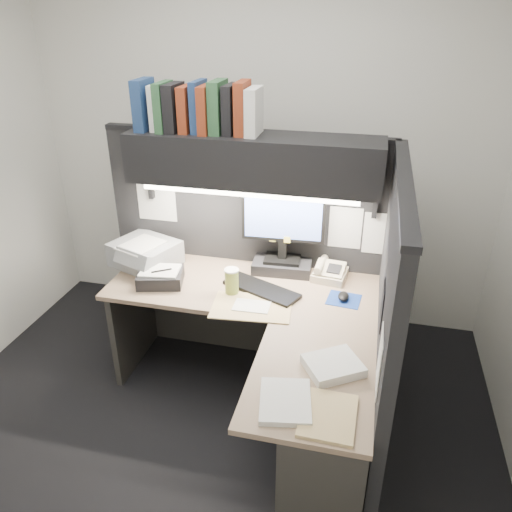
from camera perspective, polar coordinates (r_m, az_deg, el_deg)
name	(u,v)px	position (r m, az deg, el deg)	size (l,w,h in m)	color
floor	(205,431)	(3.25, -5.86, -19.31)	(3.50, 3.50, 0.00)	black
wall_back	(261,152)	(3.83, 0.54, 11.85)	(3.50, 0.04, 2.70)	white
partition_back	(246,250)	(3.49, -1.11, 0.71)	(1.90, 0.06, 1.60)	black
partition_right	(384,328)	(2.76, 14.46, -7.99)	(0.06, 1.50, 1.60)	black
desk	(274,387)	(2.86, 2.09, -14.68)	(1.70, 1.53, 0.73)	#8E725A
overhead_shelf	(253,160)	(3.06, -0.33, 10.93)	(1.55, 0.34, 0.30)	black
task_light_tube	(248,194)	(2.98, -0.96, 7.07)	(0.04, 0.04, 1.32)	white
monitor	(283,240)	(3.27, 3.09, 1.89)	(0.54, 0.26, 0.58)	black
keyboard	(262,289)	(3.13, 0.63, -3.81)	(0.50, 0.17, 0.02)	black
mousepad	(344,300)	(3.09, 10.01, -4.92)	(0.20, 0.18, 0.00)	navy
mouse	(343,296)	(3.08, 9.96, -4.55)	(0.07, 0.11, 0.04)	black
telephone	(330,273)	(3.29, 8.43, -1.88)	(0.21, 0.22, 0.08)	beige
coffee_cup	(232,282)	(3.08, -2.79, -3.00)	(0.08, 0.08, 0.16)	#B7AE49
printer	(145,253)	(3.50, -12.52, 0.30)	(0.41, 0.34, 0.16)	#95979A
notebook_stack	(161,277)	(3.26, -10.84, -2.38)	(0.28, 0.23, 0.08)	black
open_folder	(252,307)	(2.97, -0.50, -5.83)	(0.47, 0.31, 0.01)	tan
paper_stack_a	(333,366)	(2.53, 8.81, -12.29)	(0.26, 0.22, 0.05)	white
paper_stack_b	(285,401)	(2.33, 3.37, -16.25)	(0.23, 0.28, 0.03)	white
manila_stack	(328,416)	(2.29, 8.26, -17.61)	(0.24, 0.30, 0.02)	tan
binder_row	(199,108)	(3.09, -6.53, 16.48)	(0.75, 0.25, 0.30)	navy
pinned_papers	(294,245)	(2.99, 4.37, 1.31)	(1.76, 1.31, 0.51)	white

